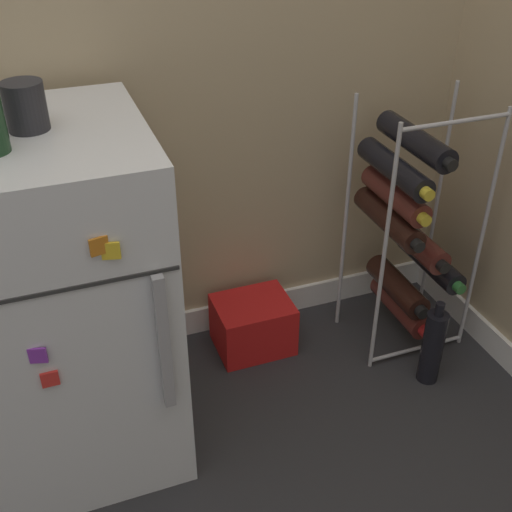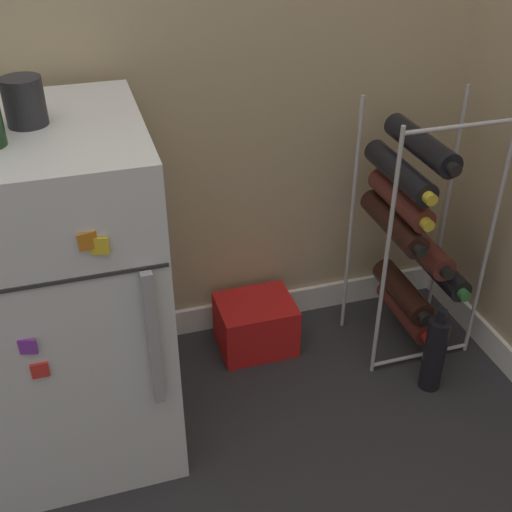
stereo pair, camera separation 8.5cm
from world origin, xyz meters
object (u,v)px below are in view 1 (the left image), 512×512
(mini_fridge, at_px, (62,304))
(fridge_top_cup, at_px, (25,106))
(soda_box, at_px, (253,325))
(loose_bottle_floor, at_px, (433,346))
(wine_rack, at_px, (406,233))

(mini_fridge, relative_size, fridge_top_cup, 8.76)
(soda_box, relative_size, loose_bottle_floor, 0.83)
(loose_bottle_floor, bearing_deg, wine_rack, 88.74)
(fridge_top_cup, relative_size, loose_bottle_floor, 0.35)
(mini_fridge, relative_size, soda_box, 3.71)
(mini_fridge, bearing_deg, loose_bottle_floor, -8.55)
(wine_rack, height_order, fridge_top_cup, fridge_top_cup)
(mini_fridge, distance_m, loose_bottle_floor, 1.05)
(mini_fridge, relative_size, loose_bottle_floor, 3.08)
(wine_rack, bearing_deg, mini_fridge, -175.97)
(mini_fridge, relative_size, wine_rack, 1.10)
(fridge_top_cup, height_order, loose_bottle_floor, fridge_top_cup)
(wine_rack, distance_m, soda_box, 0.55)
(fridge_top_cup, bearing_deg, soda_box, 16.40)
(wine_rack, relative_size, fridge_top_cup, 7.98)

